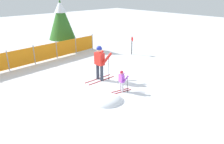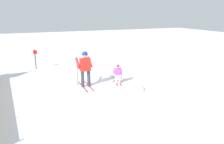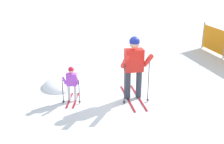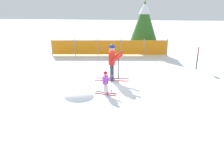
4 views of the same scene
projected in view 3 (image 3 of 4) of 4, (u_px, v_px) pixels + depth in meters
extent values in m
plane|color=white|center=(130.00, 99.00, 7.65)|extent=(60.00, 60.00, 0.00)
cube|color=maroon|center=(138.00, 97.00, 7.73)|extent=(1.63, 0.06, 0.02)
cube|color=maroon|center=(127.00, 98.00, 7.67)|extent=(1.63, 0.06, 0.02)
cylinder|color=#333847|center=(139.00, 84.00, 7.59)|extent=(0.15, 0.15, 0.77)
cylinder|color=#333847|center=(128.00, 85.00, 7.53)|extent=(0.15, 0.15, 0.77)
cube|color=red|center=(134.00, 60.00, 7.32)|extent=(0.28, 0.48, 0.60)
cylinder|color=red|center=(148.00, 61.00, 7.13)|extent=(0.56, 0.12, 0.48)
cylinder|color=red|center=(125.00, 62.00, 7.03)|extent=(0.56, 0.12, 0.48)
sphere|color=#D8AD8C|center=(134.00, 43.00, 7.16)|extent=(0.26, 0.26, 0.26)
sphere|color=navy|center=(135.00, 42.00, 7.14)|extent=(0.27, 0.27, 0.27)
cylinder|color=black|center=(148.00, 81.00, 7.26)|extent=(0.02, 0.02, 1.20)
cylinder|color=black|center=(148.00, 100.00, 7.45)|extent=(0.07, 0.07, 0.01)
cylinder|color=black|center=(124.00, 83.00, 7.15)|extent=(0.02, 0.02, 1.20)
cylinder|color=black|center=(124.00, 102.00, 7.34)|extent=(0.07, 0.07, 0.01)
cube|color=maroon|center=(76.00, 100.00, 7.54)|extent=(0.89, 0.24, 0.02)
cube|color=maroon|center=(70.00, 100.00, 7.55)|extent=(0.89, 0.24, 0.02)
cylinder|color=silver|center=(76.00, 93.00, 7.47)|extent=(0.09, 0.09, 0.43)
cylinder|color=silver|center=(69.00, 93.00, 7.47)|extent=(0.09, 0.09, 0.43)
cube|color=#B24CD8|center=(72.00, 79.00, 7.33)|extent=(0.21, 0.29, 0.33)
cylinder|color=#B24CD8|center=(77.00, 81.00, 7.21)|extent=(0.29, 0.13, 0.29)
cylinder|color=#B24CD8|center=(64.00, 81.00, 7.23)|extent=(0.29, 0.13, 0.29)
sphere|color=#D8AD8C|center=(71.00, 70.00, 7.25)|extent=(0.14, 0.14, 0.14)
sphere|color=red|center=(71.00, 70.00, 7.24)|extent=(0.15, 0.15, 0.15)
cylinder|color=black|center=(79.00, 92.00, 7.27)|extent=(0.02, 0.02, 0.67)
cylinder|color=black|center=(80.00, 102.00, 7.36)|extent=(0.07, 0.07, 0.01)
cylinder|color=black|center=(63.00, 92.00, 7.28)|extent=(0.02, 0.02, 0.67)
cylinder|color=black|center=(63.00, 101.00, 7.38)|extent=(0.07, 0.07, 0.01)
cylinder|color=gray|center=(203.00, 35.00, 12.23)|extent=(0.06, 0.06, 1.14)
cube|color=orange|center=(214.00, 39.00, 11.53)|extent=(1.54, 0.14, 0.96)
ellipsoid|color=white|center=(60.00, 86.00, 8.46)|extent=(1.21, 1.03, 0.49)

